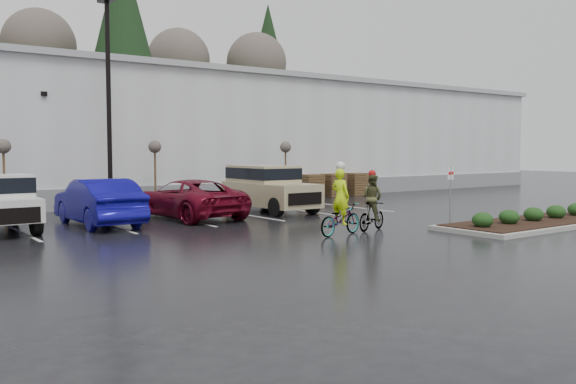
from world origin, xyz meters
TOP-DOWN VIEW (x-y plane):
  - ground at (0.00, 0.00)m, footprint 120.00×120.00m
  - warehouse at (0.00, 21.99)m, footprint 60.50×15.50m
  - wooded_ridge at (0.00, 45.00)m, footprint 80.00×25.00m
  - lamppost at (-4.00, 12.00)m, footprint 0.50×1.00m
  - sapling_west at (-8.00, 13.00)m, footprint 0.60×0.60m
  - sapling_mid at (-1.50, 13.00)m, footprint 0.60×0.60m
  - sapling_east at (6.00, 13.00)m, footprint 0.60×0.60m
  - pallet_stack_a at (8.50, 14.00)m, footprint 1.20×1.20m
  - pallet_stack_b at (10.20, 14.00)m, footprint 1.20×1.20m
  - pallet_stack_c at (12.00, 14.00)m, footprint 1.20×1.20m
  - curb_island at (7.00, -1.00)m, footprint 8.00×3.00m
  - mulch_bed at (7.00, -1.00)m, footprint 7.60×2.60m
  - shrub_a at (4.00, -1.00)m, footprint 0.70×0.70m
  - shrub_b at (5.50, -1.00)m, footprint 0.70×0.70m
  - shrub_c at (7.00, -1.00)m, footprint 0.70×0.70m
  - shrub_d at (8.50, -1.00)m, footprint 0.70×0.70m
  - fire_lane_sign at (3.80, 0.20)m, footprint 0.30×0.05m
  - car_blue at (-5.75, 8.46)m, footprint 1.82×5.21m
  - car_red at (-2.06, 8.62)m, footprint 3.05×5.85m
  - suv_tan at (2.09, 8.76)m, footprint 2.20×5.10m
  - cyclist_hivis at (-0.30, 1.30)m, footprint 2.07×1.06m
  - cyclist_olive at (1.30, 1.50)m, footprint 1.67×0.92m

SIDE VIEW (x-z plane):
  - ground at x=0.00m, z-range 0.00..0.00m
  - curb_island at x=7.00m, z-range 0.00..0.15m
  - mulch_bed at x=7.00m, z-range 0.15..0.19m
  - shrub_a at x=4.00m, z-range 0.15..0.67m
  - shrub_b at x=5.50m, z-range 0.15..0.67m
  - shrub_c at x=7.00m, z-range 0.15..0.67m
  - shrub_d at x=8.50m, z-range 0.15..0.67m
  - pallet_stack_a at x=8.50m, z-range 0.00..1.35m
  - pallet_stack_b at x=10.20m, z-range 0.00..1.35m
  - pallet_stack_c at x=12.00m, z-range 0.00..1.35m
  - cyclist_hivis at x=-0.30m, z-range -0.46..1.93m
  - cyclist_olive at x=1.30m, z-range -0.27..1.81m
  - car_red at x=-2.06m, z-range 0.00..1.57m
  - car_blue at x=-5.75m, z-range 0.00..1.71m
  - suv_tan at x=2.09m, z-range 0.00..2.06m
  - fire_lane_sign at x=3.80m, z-range 0.31..2.51m
  - sapling_west at x=-8.00m, z-range 1.13..4.33m
  - sapling_mid at x=-1.50m, z-range 1.13..4.33m
  - sapling_east at x=6.00m, z-range 1.13..4.33m
  - wooded_ridge at x=0.00m, z-range 0.00..6.00m
  - warehouse at x=0.00m, z-range 0.05..7.25m
  - lamppost at x=-4.00m, z-range 1.07..10.30m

